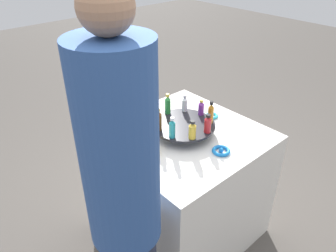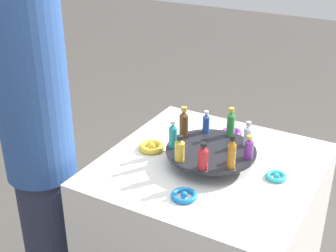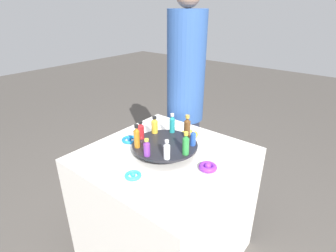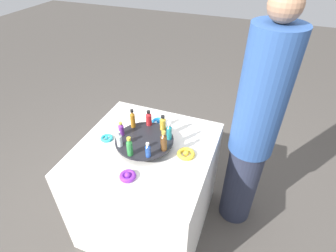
# 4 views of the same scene
# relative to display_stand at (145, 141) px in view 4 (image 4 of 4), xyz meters

# --- Properties ---
(ground_plane) EXTENTS (12.00, 12.00, 0.00)m
(ground_plane) POSITION_rel_display_stand_xyz_m (0.00, 0.00, -0.80)
(ground_plane) COLOR #4C4742
(party_table) EXTENTS (0.82, 0.82, 0.75)m
(party_table) POSITION_rel_display_stand_xyz_m (0.00, 0.00, -0.42)
(party_table) COLOR silver
(party_table) RESTS_ON ground_plane
(display_stand) EXTENTS (0.35, 0.35, 0.06)m
(display_stand) POSITION_rel_display_stand_xyz_m (0.00, 0.00, 0.00)
(display_stand) COLOR black
(display_stand) RESTS_ON party_table
(bottle_gold) EXTENTS (0.04, 0.04, 0.10)m
(bottle_gold) POSITION_rel_display_stand_xyz_m (-0.07, -0.13, 0.06)
(bottle_gold) COLOR gold
(bottle_gold) RESTS_ON display_stand
(bottle_red) EXTENTS (0.04, 0.04, 0.11)m
(bottle_red) POSITION_rel_display_stand_xyz_m (0.03, -0.15, 0.06)
(bottle_red) COLOR #B21E23
(bottle_red) RESTS_ON display_stand
(bottle_amber) EXTENTS (0.03, 0.03, 0.13)m
(bottle_amber) POSITION_rel_display_stand_xyz_m (0.12, -0.09, 0.08)
(bottle_amber) COLOR #AD6B19
(bottle_amber) RESTS_ON display_stand
(bottle_purple) EXTENTS (0.03, 0.03, 0.09)m
(bottle_purple) POSITION_rel_display_stand_xyz_m (0.15, 0.01, 0.06)
(bottle_purple) COLOR #702D93
(bottle_purple) RESTS_ON display_stand
(bottle_clear) EXTENTS (0.03, 0.03, 0.10)m
(bottle_clear) POSITION_rel_display_stand_xyz_m (0.11, 0.10, 0.06)
(bottle_clear) COLOR silver
(bottle_clear) RESTS_ON display_stand
(bottle_green) EXTENTS (0.03, 0.03, 0.12)m
(bottle_green) POSITION_rel_display_stand_xyz_m (0.02, 0.15, 0.07)
(bottle_green) COLOR #288438
(bottle_green) RESTS_ON display_stand
(bottle_blue) EXTENTS (0.03, 0.03, 0.09)m
(bottle_blue) POSITION_rel_display_stand_xyz_m (-0.08, 0.12, 0.06)
(bottle_blue) COLOR #234CAD
(bottle_blue) RESTS_ON display_stand
(bottle_brown) EXTENTS (0.04, 0.04, 0.13)m
(bottle_brown) POSITION_rel_display_stand_xyz_m (-0.14, 0.04, 0.08)
(bottle_brown) COLOR brown
(bottle_brown) RESTS_ON display_stand
(bottle_teal) EXTENTS (0.03, 0.03, 0.12)m
(bottle_teal) POSITION_rel_display_stand_xyz_m (-0.14, -0.06, 0.07)
(bottle_teal) COLOR teal
(bottle_teal) RESTS_ON display_stand
(ribbon_bow_purple) EXTENTS (0.09, 0.09, 0.04)m
(ribbon_bow_purple) POSITION_rel_display_stand_xyz_m (-0.02, 0.26, -0.03)
(ribbon_bow_purple) COLOR purple
(ribbon_bow_purple) RESTS_ON party_table
(ribbon_bow_gold) EXTENTS (0.11, 0.11, 0.03)m
(ribbon_bow_gold) POSITION_rel_display_stand_xyz_m (-0.26, -0.02, -0.03)
(ribbon_bow_gold) COLOR gold
(ribbon_bow_gold) RESTS_ON party_table
(ribbon_bow_blue) EXTENTS (0.09, 0.09, 0.03)m
(ribbon_bow_blue) POSITION_rel_display_stand_xyz_m (0.02, -0.26, -0.04)
(ribbon_bow_blue) COLOR blue
(ribbon_bow_blue) RESTS_ON party_table
(ribbon_bow_teal) EXTENTS (0.08, 0.08, 0.02)m
(ribbon_bow_teal) POSITION_rel_display_stand_xyz_m (0.26, 0.02, -0.04)
(ribbon_bow_teal) COLOR #2DB7CC
(ribbon_bow_teal) RESTS_ON party_table
(person_figure) EXTENTS (0.28, 0.28, 1.64)m
(person_figure) POSITION_rel_display_stand_xyz_m (-0.61, -0.30, 0.03)
(person_figure) COLOR #282D42
(person_figure) RESTS_ON ground_plane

